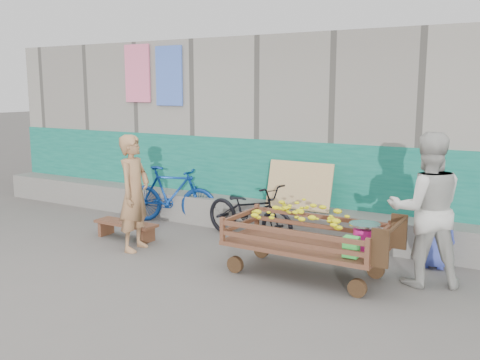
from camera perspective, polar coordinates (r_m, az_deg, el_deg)
The scene contains 9 objects.
ground at distance 6.28m, azimuth -4.94°, elevation -10.73°, with size 80.00×80.00×0.00m, color #605D58.
building_wall at distance 9.50m, azimuth 9.31°, elevation 5.24°, with size 12.00×3.50×3.00m.
banana_cart at distance 6.34m, azimuth 6.69°, elevation -5.11°, with size 1.99×0.91×0.85m.
bench at distance 8.07m, azimuth -12.07°, elevation -4.86°, with size 1.01×0.30×0.25m.
vendor_man at distance 7.38m, azimuth -11.21°, elevation -1.37°, with size 0.58×0.38×1.59m, color #A6764D.
woman at distance 6.30m, azimuth 19.22°, elevation -2.97°, with size 0.84×0.66×1.73m, color beige.
child at distance 7.00m, azimuth 20.10°, elevation -5.01°, with size 0.47×0.31×0.96m, color #3948AC.
bicycle_dark at distance 7.82m, azimuth 0.99°, elevation -3.35°, with size 0.56×1.60×0.84m, color black.
bicycle_blue at distance 8.83m, azimuth -7.36°, elevation -1.58°, with size 0.44×1.56×0.94m, color navy.
Camera 1 is at (3.44, -4.77, 2.20)m, focal length 40.00 mm.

